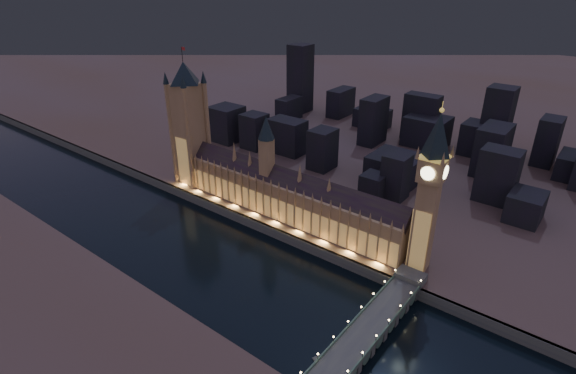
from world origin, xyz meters
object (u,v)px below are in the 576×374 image
Objects in this scene: elizabeth_tower at (431,182)px; westminster_bridge at (373,326)px; palace_of_westminster at (286,195)px; victoria_tower at (188,118)px.

westminster_bridge is at bearing -88.00° from elizabeth_tower.
palace_of_westminster is 1.69× the size of victoria_tower.
westminster_bridge is (2.28, -65.38, -64.02)m from elizabeth_tower.
elizabeth_tower is 0.98× the size of westminster_bridge.
westminster_bridge is at bearing -16.53° from victoria_tower.
elizabeth_tower is (110.24, 0.18, 43.64)m from palace_of_westminster.
westminster_bridge is (112.52, -65.20, -20.38)m from palace_of_westminster.
palace_of_westminster is at bearing 149.91° from westminster_bridge.
elizabeth_tower reaches higher than westminster_bridge.
elizabeth_tower is 91.53m from westminster_bridge.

